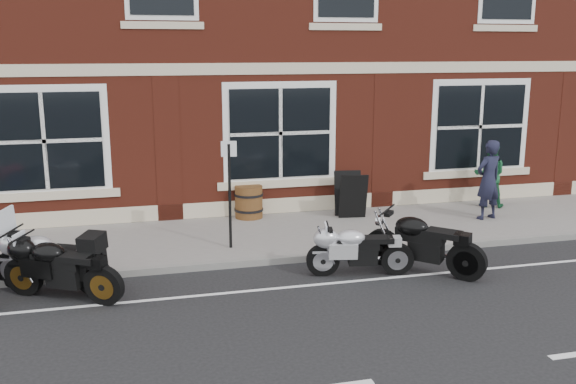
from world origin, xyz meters
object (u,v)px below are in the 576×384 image
object	(u,v)px
a_board_sign	(351,195)
parking_sign	(230,187)
moto_sport_black	(61,266)
barrel_planter	(249,202)
moto_sport_silver	(358,248)
moto_naked_black	(422,240)
pedestrian_left	(488,180)
moto_touring_silver	(49,258)
pedestrian_right	(490,175)

from	to	relation	value
a_board_sign	parking_sign	size ratio (longest dim) A/B	0.50
moto_sport_black	barrel_planter	bearing A→B (deg)	-14.16
moto_sport_black	barrel_planter	xyz separation A→B (m)	(3.67, 3.70, -0.06)
moto_sport_silver	moto_naked_black	distance (m)	1.15
moto_naked_black	barrel_planter	bearing A→B (deg)	76.64
barrel_planter	pedestrian_left	bearing A→B (deg)	-15.38
pedestrian_left	moto_touring_silver	bearing A→B (deg)	-2.38
pedestrian_right	moto_sport_black	bearing A→B (deg)	48.13
pedestrian_right	barrel_planter	bearing A→B (deg)	24.94
moto_sport_black	moto_naked_black	xyz separation A→B (m)	(5.99, -0.22, 0.03)
moto_sport_silver	moto_naked_black	bearing A→B (deg)	-84.61
moto_naked_black	moto_touring_silver	bearing A→B (deg)	130.09
a_board_sign	moto_sport_silver	bearing A→B (deg)	-100.31
moto_sport_silver	barrel_planter	bearing A→B (deg)	28.66
a_board_sign	pedestrian_right	bearing A→B (deg)	9.32
pedestrian_left	barrel_planter	xyz separation A→B (m)	(-5.11, 1.41, -0.52)
a_board_sign	moto_sport_black	bearing A→B (deg)	-144.22
pedestrian_right	barrel_planter	world-z (taller)	pedestrian_right
moto_naked_black	a_board_sign	size ratio (longest dim) A/B	1.65
pedestrian_left	parking_sign	world-z (taller)	parking_sign
pedestrian_left	a_board_sign	size ratio (longest dim) A/B	1.73
moto_sport_silver	moto_naked_black	world-z (taller)	moto_naked_black
moto_touring_silver	moto_naked_black	xyz separation A→B (m)	(6.20, -0.66, 0.01)
moto_touring_silver	a_board_sign	xyz separation A→B (m)	(6.11, 2.76, 0.08)
pedestrian_left	moto_sport_silver	bearing A→B (deg)	17.32
moto_sport_black	barrel_planter	distance (m)	5.22
moto_sport_silver	a_board_sign	bearing A→B (deg)	-6.14
moto_naked_black	a_board_sign	xyz separation A→B (m)	(-0.09, 3.42, 0.06)
moto_touring_silver	moto_sport_black	world-z (taller)	moto_touring_silver
pedestrian_right	moto_naked_black	bearing A→B (deg)	74.45
moto_sport_silver	pedestrian_left	xyz separation A→B (m)	(3.93, 2.40, 0.52)
a_board_sign	barrel_planter	bearing A→B (deg)	174.41
pedestrian_right	pedestrian_left	bearing A→B (deg)	85.68
moto_sport_black	parking_sign	distance (m)	3.42
moto_sport_black	pedestrian_right	size ratio (longest dim) A/B	1.22
moto_sport_black	parking_sign	bearing A→B (deg)	-30.58
moto_touring_silver	moto_sport_black	bearing A→B (deg)	-126.42
moto_sport_black	parking_sign	size ratio (longest dim) A/B	0.90
moto_touring_silver	moto_naked_black	world-z (taller)	moto_touring_silver
moto_naked_black	moto_sport_silver	bearing A→B (deg)	130.05
moto_naked_black	barrel_planter	distance (m)	4.56
moto_sport_silver	pedestrian_left	size ratio (longest dim) A/B	1.04
moto_touring_silver	pedestrian_right	world-z (taller)	pedestrian_right
moto_sport_silver	barrel_planter	size ratio (longest dim) A/B	2.56
moto_sport_silver	pedestrian_right	xyz separation A→B (m)	(4.60, 3.42, 0.40)
moto_sport_black	pedestrian_left	xyz separation A→B (m)	(8.78, 2.30, 0.47)
moto_sport_black	moto_naked_black	world-z (taller)	moto_naked_black
barrel_planter	moto_sport_silver	bearing A→B (deg)	-72.84
moto_sport_silver	barrel_planter	distance (m)	3.99
a_board_sign	parking_sign	xyz separation A→B (m)	(-2.98, -1.59, 0.67)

